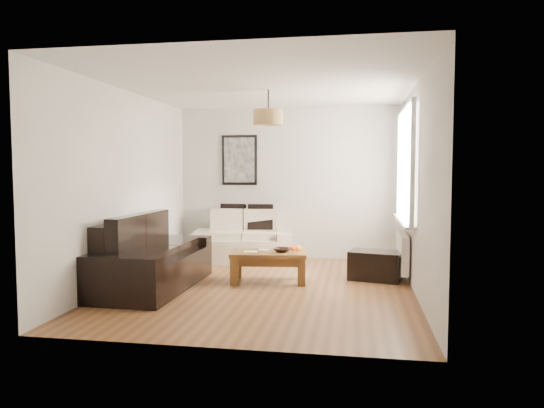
% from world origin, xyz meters
% --- Properties ---
extents(floor, '(4.50, 4.50, 0.00)m').
position_xyz_m(floor, '(0.00, 0.00, 0.00)').
color(floor, brown).
rests_on(floor, ground).
extents(ceiling, '(3.80, 4.50, 0.00)m').
position_xyz_m(ceiling, '(0.00, 0.00, 2.60)').
color(ceiling, white).
rests_on(ceiling, floor).
extents(wall_back, '(3.80, 0.04, 2.60)m').
position_xyz_m(wall_back, '(0.00, 2.25, 1.30)').
color(wall_back, silver).
rests_on(wall_back, floor).
extents(wall_front, '(3.80, 0.04, 2.60)m').
position_xyz_m(wall_front, '(0.00, -2.25, 1.30)').
color(wall_front, silver).
rests_on(wall_front, floor).
extents(wall_left, '(0.04, 4.50, 2.60)m').
position_xyz_m(wall_left, '(-1.90, 0.00, 1.30)').
color(wall_left, silver).
rests_on(wall_left, floor).
extents(wall_right, '(0.04, 4.50, 2.60)m').
position_xyz_m(wall_right, '(1.90, 0.00, 1.30)').
color(wall_right, silver).
rests_on(wall_right, floor).
extents(window_bay, '(0.14, 1.90, 1.60)m').
position_xyz_m(window_bay, '(1.86, 0.80, 1.60)').
color(window_bay, white).
rests_on(window_bay, wall_right).
extents(radiator, '(0.10, 0.90, 0.52)m').
position_xyz_m(radiator, '(1.82, 0.80, 0.38)').
color(radiator, white).
rests_on(radiator, wall_right).
extents(poster, '(0.62, 0.04, 0.87)m').
position_xyz_m(poster, '(-0.85, 2.22, 1.70)').
color(poster, black).
rests_on(poster, wall_back).
extents(pendant_shade, '(0.40, 0.40, 0.20)m').
position_xyz_m(pendant_shade, '(0.00, 0.30, 2.23)').
color(pendant_shade, tan).
rests_on(pendant_shade, ceiling).
extents(loveseat_cream, '(1.73, 1.12, 0.80)m').
position_xyz_m(loveseat_cream, '(-0.69, 1.78, 0.40)').
color(loveseat_cream, beige).
rests_on(loveseat_cream, floor).
extents(sofa_leather, '(1.01, 2.02, 0.87)m').
position_xyz_m(sofa_leather, '(-1.43, -0.27, 0.43)').
color(sofa_leather, black).
rests_on(sofa_leather, floor).
extents(coffee_table, '(1.08, 0.67, 0.42)m').
position_xyz_m(coffee_table, '(0.00, 0.31, 0.21)').
color(coffee_table, brown).
rests_on(coffee_table, floor).
extents(ottoman, '(0.79, 0.60, 0.40)m').
position_xyz_m(ottoman, '(1.45, 0.70, 0.20)').
color(ottoman, black).
rests_on(ottoman, floor).
extents(cushion_left, '(0.44, 0.15, 0.43)m').
position_xyz_m(cushion_left, '(-0.92, 1.98, 0.73)').
color(cushion_left, black).
rests_on(cushion_left, loveseat_cream).
extents(cushion_right, '(0.44, 0.19, 0.43)m').
position_xyz_m(cushion_right, '(-0.43, 1.98, 0.73)').
color(cushion_right, black).
rests_on(cushion_right, loveseat_cream).
extents(fruit_bowl, '(0.27, 0.27, 0.06)m').
position_xyz_m(fruit_bowl, '(0.19, 0.30, 0.45)').
color(fruit_bowl, black).
rests_on(fruit_bowl, coffee_table).
extents(orange_a, '(0.06, 0.06, 0.06)m').
position_xyz_m(orange_a, '(0.33, 0.36, 0.46)').
color(orange_a, '#FF5915').
rests_on(orange_a, fruit_bowl).
extents(orange_b, '(0.09, 0.09, 0.09)m').
position_xyz_m(orange_b, '(0.39, 0.42, 0.46)').
color(orange_b, orange).
rests_on(orange_b, fruit_bowl).
extents(orange_c, '(0.07, 0.07, 0.06)m').
position_xyz_m(orange_c, '(0.28, 0.39, 0.46)').
color(orange_c, '#F05214').
rests_on(orange_c, fruit_bowl).
extents(papers, '(0.20, 0.16, 0.01)m').
position_xyz_m(papers, '(-0.24, 0.25, 0.42)').
color(papers, white).
rests_on(papers, coffee_table).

